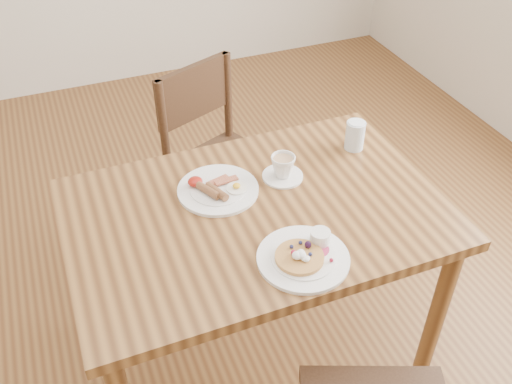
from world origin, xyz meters
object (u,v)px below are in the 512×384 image
at_px(dining_table, 256,232).
at_px(teacup_saucer, 283,168).
at_px(water_glass, 355,135).
at_px(chair_far, 218,157).
at_px(pancake_plate, 304,256).
at_px(breakfast_plate, 217,189).

height_order(dining_table, teacup_saucer, teacup_saucer).
bearing_deg(dining_table, water_glass, 22.27).
height_order(chair_far, water_glass, chair_far).
bearing_deg(pancake_plate, chair_far, 87.62).
relative_size(breakfast_plate, teacup_saucer, 1.93).
bearing_deg(pancake_plate, teacup_saucer, 75.32).
relative_size(pancake_plate, breakfast_plate, 1.00).
xyz_separation_m(breakfast_plate, teacup_saucer, (0.23, -0.01, 0.03)).
bearing_deg(pancake_plate, dining_table, 100.40).
height_order(dining_table, chair_far, chair_far).
relative_size(dining_table, chair_far, 1.36).
bearing_deg(water_glass, chair_far, 128.34).
relative_size(teacup_saucer, water_glass, 1.31).
bearing_deg(teacup_saucer, water_glass, 11.92).
xyz_separation_m(dining_table, water_glass, (0.46, 0.19, 0.15)).
bearing_deg(pancake_plate, breakfast_plate, 109.14).
distance_m(chair_far, water_glass, 0.68).
xyz_separation_m(pancake_plate, teacup_saucer, (0.10, 0.38, 0.02)).
bearing_deg(water_glass, pancake_plate, -132.79).
xyz_separation_m(pancake_plate, breakfast_plate, (-0.13, 0.39, -0.00)).
bearing_deg(breakfast_plate, teacup_saucer, -2.02).
xyz_separation_m(pancake_plate, water_glass, (0.41, 0.45, 0.04)).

